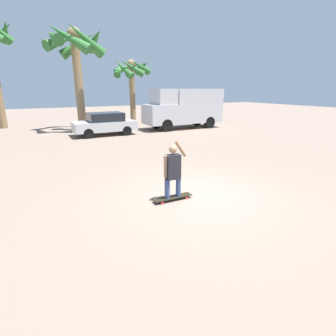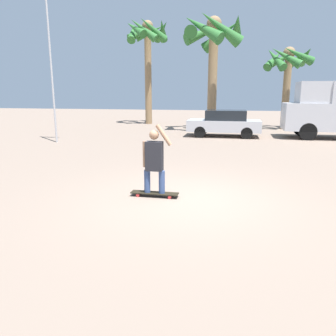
# 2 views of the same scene
# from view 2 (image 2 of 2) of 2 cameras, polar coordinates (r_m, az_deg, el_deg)

# --- Properties ---
(ground_plane) EXTENTS (80.00, 80.00, 0.00)m
(ground_plane) POSITION_cam_2_polar(r_m,az_deg,el_deg) (7.38, 2.95, -5.43)
(ground_plane) COLOR gray
(skateboard) EXTENTS (1.10, 0.25, 0.09)m
(skateboard) POSITION_cam_2_polar(r_m,az_deg,el_deg) (7.54, -2.35, -4.41)
(skateboard) COLOR black
(skateboard) RESTS_ON ground_plane
(person_skateboarder) EXTENTS (0.67, 0.22, 1.57)m
(person_skateboarder) POSITION_cam_2_polar(r_m,az_deg,el_deg) (7.34, -2.41, 1.66)
(person_skateboarder) COLOR #384C7A
(person_skateboarder) RESTS_ON skateboard
(parked_car_silver) EXTENTS (3.91, 1.84, 1.43)m
(parked_car_silver) POSITION_cam_2_polar(r_m,az_deg,el_deg) (18.31, 9.81, 7.77)
(parked_car_silver) COLOR black
(parked_car_silver) RESTS_ON ground_plane
(palm_tree_near_van) EXTENTS (3.26, 3.25, 5.31)m
(palm_tree_near_van) POSITION_cam_2_polar(r_m,az_deg,el_deg) (23.29, 20.22, 16.74)
(palm_tree_near_van) COLOR #8E704C
(palm_tree_near_van) RESTS_ON ground_plane
(palm_tree_center_background) EXTENTS (3.91, 4.31, 6.96)m
(palm_tree_center_background) POSITION_cam_2_polar(r_m,az_deg,el_deg) (21.28, 7.82, 21.51)
(palm_tree_center_background) COLOR #8E704C
(palm_tree_center_background) RESTS_ON ground_plane
(palm_tree_far_left) EXTENTS (3.60, 3.61, 7.67)m
(palm_tree_far_left) POSITION_cam_2_polar(r_m,az_deg,el_deg) (26.04, -3.58, 21.40)
(palm_tree_far_left) COLOR #8E704C
(palm_tree_far_left) RESTS_ON ground_plane
(flagpole) EXTENTS (1.08, 0.12, 7.98)m
(flagpole) POSITION_cam_2_polar(r_m,az_deg,el_deg) (16.77, -19.69, 20.02)
(flagpole) COLOR #B7B7BC
(flagpole) RESTS_ON ground_plane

